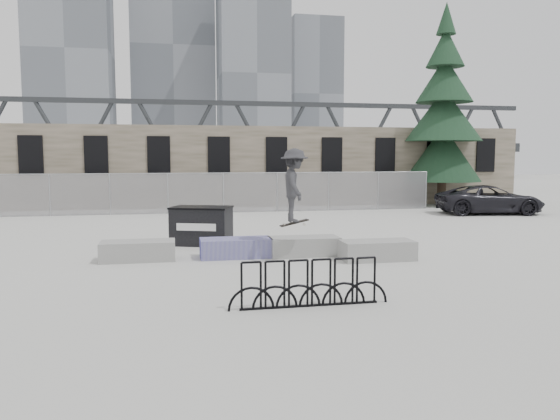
{
  "coord_description": "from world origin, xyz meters",
  "views": [
    {
      "loc": [
        -2.48,
        -14.96,
        2.86
      ],
      "look_at": [
        0.54,
        0.41,
        1.3
      ],
      "focal_mm": 35.0,
      "sensor_mm": 36.0,
      "label": 1
    }
  ],
  "objects_px": {
    "spruce_tree": "(444,118)",
    "planter_far_left": "(138,250)",
    "planter_offset": "(377,249)",
    "planter_center_left": "(236,247)",
    "skateboarder": "(294,185)",
    "bike_rack": "(310,284)",
    "planter_center_right": "(304,245)",
    "dumpster": "(202,225)",
    "suv": "(490,200)"
  },
  "relations": [
    {
      "from": "dumpster",
      "to": "suv",
      "type": "bearing_deg",
      "value": 45.33
    },
    {
      "from": "planter_center_left",
      "to": "skateboarder",
      "type": "height_order",
      "value": "skateboarder"
    },
    {
      "from": "planter_far_left",
      "to": "dumpster",
      "type": "bearing_deg",
      "value": 52.02
    },
    {
      "from": "planter_offset",
      "to": "suv",
      "type": "bearing_deg",
      "value": 46.26
    },
    {
      "from": "planter_far_left",
      "to": "planter_offset",
      "type": "height_order",
      "value": "same"
    },
    {
      "from": "bike_rack",
      "to": "spruce_tree",
      "type": "xyz_separation_m",
      "value": [
        12.81,
        19.41,
        4.55
      ]
    },
    {
      "from": "planter_offset",
      "to": "suv",
      "type": "xyz_separation_m",
      "value": [
        9.84,
        10.28,
        0.42
      ]
    },
    {
      "from": "skateboarder",
      "to": "planter_far_left",
      "type": "bearing_deg",
      "value": 82.62
    },
    {
      "from": "planter_center_left",
      "to": "bike_rack",
      "type": "height_order",
      "value": "bike_rack"
    },
    {
      "from": "planter_center_left",
      "to": "spruce_tree",
      "type": "xyz_separation_m",
      "value": [
        13.62,
        14.07,
        4.7
      ]
    },
    {
      "from": "planter_center_left",
      "to": "skateboarder",
      "type": "xyz_separation_m",
      "value": [
        1.51,
        -0.82,
        1.77
      ]
    },
    {
      "from": "dumpster",
      "to": "spruce_tree",
      "type": "distance_m",
      "value": 19.07
    },
    {
      "from": "planter_offset",
      "to": "spruce_tree",
      "type": "distance_m",
      "value": 18.73
    },
    {
      "from": "dumpster",
      "to": "suv",
      "type": "height_order",
      "value": "suv"
    },
    {
      "from": "planter_far_left",
      "to": "planter_center_left",
      "type": "relative_size",
      "value": 1.0
    },
    {
      "from": "planter_center_left",
      "to": "bike_rack",
      "type": "xyz_separation_m",
      "value": [
        0.8,
        -5.34,
        0.15
      ]
    },
    {
      "from": "bike_rack",
      "to": "dumpster",
      "type": "bearing_deg",
      "value": 101.91
    },
    {
      "from": "planter_center_left",
      "to": "suv",
      "type": "bearing_deg",
      "value": 33.83
    },
    {
      "from": "spruce_tree",
      "to": "planter_far_left",
      "type": "bearing_deg",
      "value": -139.29
    },
    {
      "from": "spruce_tree",
      "to": "planter_center_left",
      "type": "bearing_deg",
      "value": -134.05
    },
    {
      "from": "dumpster",
      "to": "skateboarder",
      "type": "xyz_separation_m",
      "value": [
        2.34,
        -3.24,
        1.44
      ]
    },
    {
      "from": "suv",
      "to": "planter_offset",
      "type": "bearing_deg",
      "value": 145.13
    },
    {
      "from": "planter_center_right",
      "to": "planter_center_left",
      "type": "bearing_deg",
      "value": 177.2
    },
    {
      "from": "bike_rack",
      "to": "skateboarder",
      "type": "height_order",
      "value": "skateboarder"
    },
    {
      "from": "dumpster",
      "to": "spruce_tree",
      "type": "relative_size",
      "value": 0.19
    },
    {
      "from": "dumpster",
      "to": "planter_center_left",
      "type": "bearing_deg",
      "value": -50.52
    },
    {
      "from": "bike_rack",
      "to": "skateboarder",
      "type": "xyz_separation_m",
      "value": [
        0.71,
        4.52,
        1.62
      ]
    },
    {
      "from": "planter_center_left",
      "to": "planter_center_right",
      "type": "relative_size",
      "value": 1.0
    },
    {
      "from": "planter_offset",
      "to": "suv",
      "type": "height_order",
      "value": "suv"
    },
    {
      "from": "planter_center_left",
      "to": "skateboarder",
      "type": "relative_size",
      "value": 0.95
    },
    {
      "from": "planter_center_right",
      "to": "skateboarder",
      "type": "bearing_deg",
      "value": -121.97
    },
    {
      "from": "planter_far_left",
      "to": "skateboarder",
      "type": "relative_size",
      "value": 0.95
    },
    {
      "from": "suv",
      "to": "dumpster",
      "type": "bearing_deg",
      "value": 123.76
    },
    {
      "from": "spruce_tree",
      "to": "suv",
      "type": "height_order",
      "value": "spruce_tree"
    },
    {
      "from": "bike_rack",
      "to": "spruce_tree",
      "type": "height_order",
      "value": "spruce_tree"
    },
    {
      "from": "planter_offset",
      "to": "skateboarder",
      "type": "distance_m",
      "value": 2.9
    },
    {
      "from": "planter_far_left",
      "to": "dumpster",
      "type": "distance_m",
      "value": 3.03
    },
    {
      "from": "planter_center_right",
      "to": "bike_rack",
      "type": "relative_size",
      "value": 0.64
    },
    {
      "from": "dumpster",
      "to": "skateboarder",
      "type": "distance_m",
      "value": 4.25
    },
    {
      "from": "planter_far_left",
      "to": "planter_center_left",
      "type": "xyz_separation_m",
      "value": [
        2.69,
        -0.04,
        0.0
      ]
    },
    {
      "from": "planter_center_left",
      "to": "spruce_tree",
      "type": "height_order",
      "value": "spruce_tree"
    },
    {
      "from": "planter_far_left",
      "to": "suv",
      "type": "height_order",
      "value": "suv"
    },
    {
      "from": "planter_center_left",
      "to": "planter_offset",
      "type": "distance_m",
      "value": 3.95
    },
    {
      "from": "planter_offset",
      "to": "spruce_tree",
      "type": "bearing_deg",
      "value": 57.14
    },
    {
      "from": "suv",
      "to": "bike_rack",
      "type": "bearing_deg",
      "value": 147.32
    },
    {
      "from": "planter_center_right",
      "to": "bike_rack",
      "type": "height_order",
      "value": "bike_rack"
    },
    {
      "from": "planter_center_right",
      "to": "skateboarder",
      "type": "distance_m",
      "value": 1.97
    },
    {
      "from": "planter_center_left",
      "to": "planter_center_right",
      "type": "bearing_deg",
      "value": -2.8
    },
    {
      "from": "planter_center_right",
      "to": "bike_rack",
      "type": "distance_m",
      "value": 5.37
    },
    {
      "from": "planter_offset",
      "to": "planter_center_right",
      "type": "bearing_deg",
      "value": 149.84
    }
  ]
}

